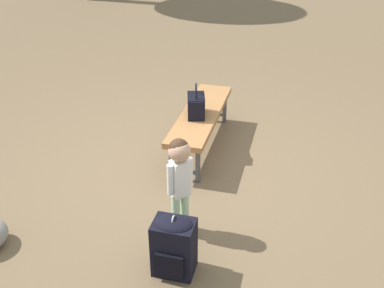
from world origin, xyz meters
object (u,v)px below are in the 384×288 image
object	(u,v)px
handbag	(196,105)
backpack_large	(174,244)
child_standing	(180,172)
park_bench	(201,116)

from	to	relation	value
handbag	backpack_large	distance (m)	1.90
child_standing	park_bench	bearing A→B (deg)	179.91
backpack_large	child_standing	bearing A→B (deg)	-176.58
handbag	backpack_large	size ratio (longest dim) A/B	0.69
park_bench	child_standing	xyz separation A→B (m)	(1.48, -0.00, 0.20)
handbag	child_standing	world-z (taller)	child_standing
park_bench	child_standing	world-z (taller)	child_standing
handbag	backpack_large	xyz separation A→B (m)	(1.87, 0.07, -0.31)
handbag	backpack_large	bearing A→B (deg)	2.16
handbag	child_standing	bearing A→B (deg)	1.71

